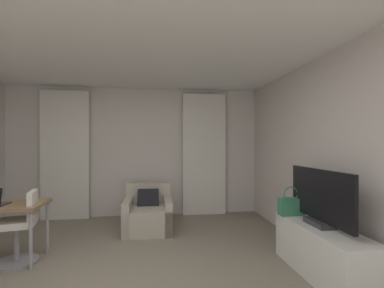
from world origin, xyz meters
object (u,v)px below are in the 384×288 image
at_px(desk_chair, 21,231).
at_px(tv_console, 322,252).
at_px(armchair, 148,215).
at_px(handbag_primary, 291,206).
at_px(tv_flatscreen, 320,199).

relative_size(desk_chair, tv_console, 0.65).
relative_size(armchair, desk_chair, 0.99).
relative_size(armchair, handbag_primary, 2.37).
xyz_separation_m(armchair, desk_chair, (-1.51, -1.10, 0.13)).
bearing_deg(desk_chair, tv_console, -13.18).
height_order(armchair, tv_console, armchair).
relative_size(desk_chair, tv_flatscreen, 0.79).
xyz_separation_m(tv_console, handbag_primary, (-0.10, 0.51, 0.40)).
bearing_deg(tv_flatscreen, armchair, 136.15).
bearing_deg(desk_chair, handbag_primary, -5.07).
distance_m(armchair, tv_console, 2.73).
xyz_separation_m(desk_chair, tv_console, (3.46, -0.81, -0.12)).
xyz_separation_m(armchair, tv_console, (1.94, -1.91, 0.01)).
distance_m(tv_console, tv_flatscreen, 0.58).
distance_m(desk_chair, tv_console, 3.55).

